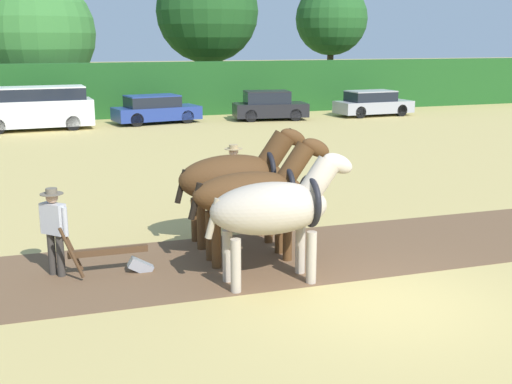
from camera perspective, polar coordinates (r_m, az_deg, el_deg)
The scene contains 15 objects.
ground_plane at distance 10.95m, azimuth 11.74°, elevation -9.42°, with size 240.00×240.00×0.00m, color tan.
hedgerow at distance 36.49m, azimuth -11.08°, elevation 8.90°, with size 77.89×1.45×2.96m, color #1E511E.
tree_center at distance 40.60m, azimuth -18.96°, elevation 13.20°, with size 6.84×6.84×7.97m.
tree_center_right at distance 42.12m, azimuth -4.35°, elevation 15.72°, with size 6.46×6.46×9.17m.
tree_right at distance 45.22m, azimuth 6.71°, elevation 15.02°, with size 4.87×4.87×8.00m.
draft_horse_lead_left at distance 11.11m, azimuth 1.74°, elevation -1.43°, with size 2.77×1.03×2.34m.
draft_horse_lead_right at distance 12.24m, azimuth -0.10°, elevation -0.04°, with size 2.89×0.92×2.42m.
draft_horse_trail_left at distance 13.38m, azimuth -1.73°, elevation 1.31°, with size 2.91×1.10×2.45m.
plow at distance 12.03m, azimuth -12.36°, elevation -5.70°, with size 1.66×0.47×1.13m.
farmer_at_plow at distance 12.06m, azimuth -17.52°, elevation -2.87°, with size 0.47×0.49×1.63m.
farmer_beside_team at distance 15.53m, azimuth -1.99°, elevation 1.62°, with size 0.44×0.67×1.74m.
parked_van at distance 32.30m, azimuth -19.15°, elevation 7.09°, with size 5.43×2.15×2.03m.
parked_car_left at distance 33.45m, azimuth -8.93°, elevation 7.25°, with size 4.56×2.46×1.44m.
parked_car_center_left at distance 34.50m, azimuth 1.18°, elevation 7.65°, with size 4.08×2.27×1.54m.
parked_car_center at distance 36.96m, azimuth 10.33°, elevation 7.75°, with size 4.38×1.96×1.41m.
Camera 1 is at (-5.36, -8.58, 4.19)m, focal length 45.00 mm.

